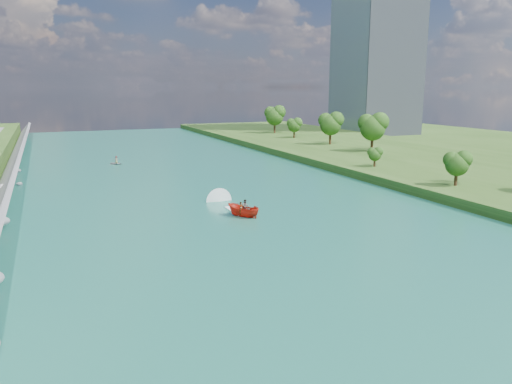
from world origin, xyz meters
name	(u,v)px	position (x,y,z in m)	size (l,w,h in m)	color
ground	(262,236)	(0.00, 0.00, 0.00)	(260.00, 260.00, 0.00)	#2D5119
river_water	(205,197)	(0.00, 20.00, 0.05)	(55.00, 240.00, 0.10)	#185B4D
berm_east	(471,170)	(49.50, 20.00, 0.75)	(44.00, 240.00, 1.50)	#2D5119
office_tower	(377,41)	(82.50, 95.00, 30.00)	(22.00, 22.00, 60.00)	gray
trees_east	(411,135)	(43.98, 30.05, 6.32)	(16.93, 136.16, 11.23)	#264813
motorboat	(239,208)	(0.97, 9.23, 0.82)	(3.77, 19.03, 1.94)	red
raft	(116,163)	(-7.33, 55.93, 0.47)	(3.21, 3.34, 1.67)	#96989E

